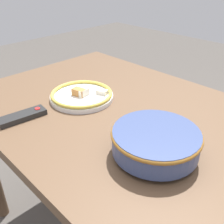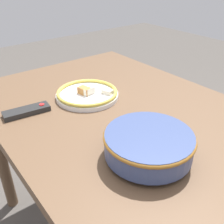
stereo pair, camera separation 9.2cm
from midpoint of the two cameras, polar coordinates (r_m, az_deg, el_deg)
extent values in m
cube|color=brown|center=(0.98, 7.40, -2.28)|extent=(1.40, 0.88, 0.04)
cylinder|color=brown|center=(1.80, 1.05, -0.27)|extent=(0.06, 0.06, 0.73)
cylinder|color=brown|center=(1.52, -21.57, -8.95)|extent=(0.06, 0.06, 0.73)
cylinder|color=#384775|center=(0.79, 11.12, -9.37)|extent=(0.11, 0.11, 0.01)
cylinder|color=#384775|center=(0.77, 11.42, -6.97)|extent=(0.25, 0.25, 0.07)
cylinder|color=#C67A33|center=(0.77, 11.38, -7.27)|extent=(0.23, 0.23, 0.06)
torus|color=#936023|center=(0.75, 11.62, -5.41)|extent=(0.26, 0.26, 0.01)
cylinder|color=white|center=(1.11, -3.04, 3.55)|extent=(0.26, 0.26, 0.02)
torus|color=gold|center=(1.10, -3.07, 4.30)|extent=(0.26, 0.26, 0.01)
cube|color=#B2753D|center=(1.09, -3.61, 4.58)|extent=(0.06, 0.04, 0.03)
cube|color=silver|center=(1.10, 1.38, 4.41)|extent=(0.05, 0.04, 0.02)
cube|color=#B2753D|center=(1.10, -3.30, 4.43)|extent=(0.04, 0.04, 0.02)
cube|color=silver|center=(1.10, -3.28, 4.76)|extent=(0.06, 0.06, 0.03)
cube|color=black|center=(1.03, -15.69, 0.12)|extent=(0.07, 0.18, 0.02)
cylinder|color=red|center=(1.03, -12.63, 1.54)|extent=(0.02, 0.02, 0.00)
camera|label=1|loc=(0.05, -87.14, 1.65)|focal=42.00mm
camera|label=2|loc=(0.05, 92.86, -1.65)|focal=42.00mm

